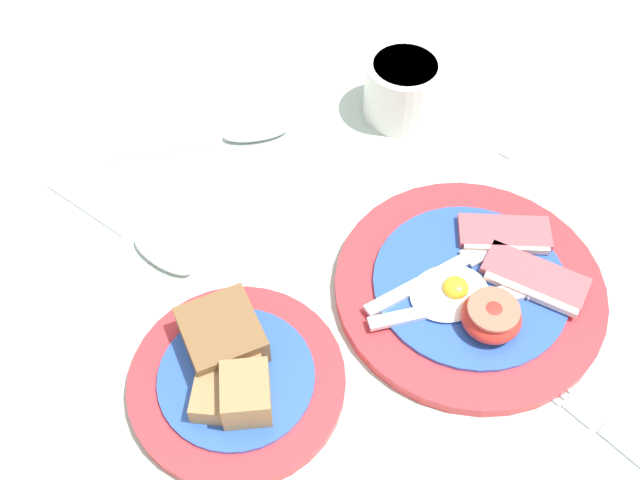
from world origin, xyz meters
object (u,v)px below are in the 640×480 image
(breakfast_plate, at_px, (473,288))
(teaspoon_by_saucer, at_px, (493,166))
(teaspoon_stray, at_px, (231,136))
(teaspoon_near_cup, at_px, (142,241))
(fork_on_cloth, at_px, (620,442))
(sugar_cup, at_px, (403,87))
(bread_plate, at_px, (234,374))

(breakfast_plate, bearing_deg, teaspoon_by_saucer, 55.20)
(teaspoon_stray, bearing_deg, teaspoon_near_cup, -129.73)
(breakfast_plate, distance_m, fork_on_cloth, 0.17)
(fork_on_cloth, bearing_deg, teaspoon_near_cup, 21.11)
(teaspoon_near_cup, bearing_deg, sugar_cup, 71.98)
(bread_plate, bearing_deg, teaspoon_by_saucer, 23.82)
(breakfast_plate, distance_m, teaspoon_near_cup, 0.31)
(bread_plate, distance_m, fork_on_cloth, 0.31)
(breakfast_plate, bearing_deg, teaspoon_near_cup, 149.43)
(breakfast_plate, xyz_separation_m, teaspoon_stray, (-0.15, 0.26, -0.01))
(teaspoon_by_saucer, bearing_deg, bread_plate, -5.28)
(teaspoon_by_saucer, bearing_deg, fork_on_cloth, 52.44)
(sugar_cup, distance_m, teaspoon_by_saucer, 0.13)
(teaspoon_by_saucer, bearing_deg, sugar_cup, -92.95)
(bread_plate, relative_size, teaspoon_by_saucer, 1.02)
(teaspoon_stray, bearing_deg, sugar_cup, 1.42)
(sugar_cup, height_order, teaspoon_near_cup, sugar_cup)
(bread_plate, bearing_deg, teaspoon_stray, 74.67)
(bread_plate, distance_m, teaspoon_near_cup, 0.17)
(bread_plate, relative_size, teaspoon_near_cup, 1.05)
(teaspoon_near_cup, height_order, fork_on_cloth, teaspoon_near_cup)
(bread_plate, bearing_deg, sugar_cup, 43.76)
(sugar_cup, height_order, teaspoon_stray, sugar_cup)
(bread_plate, xyz_separation_m, sugar_cup, (0.26, 0.25, 0.02))
(teaspoon_near_cup, bearing_deg, bread_plate, -18.99)
(teaspoon_by_saucer, height_order, fork_on_cloth, teaspoon_by_saucer)
(bread_plate, distance_m, teaspoon_stray, 0.28)
(teaspoon_near_cup, bearing_deg, teaspoon_by_saucer, 52.26)
(teaspoon_by_saucer, distance_m, fork_on_cloth, 0.30)
(sugar_cup, relative_size, teaspoon_stray, 0.43)
(breakfast_plate, bearing_deg, bread_plate, -177.49)
(sugar_cup, relative_size, teaspoon_by_saucer, 0.46)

